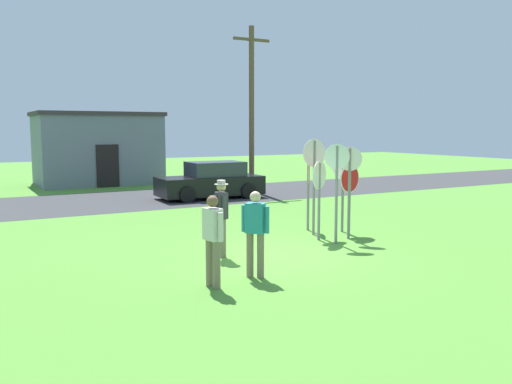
{
  "coord_description": "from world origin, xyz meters",
  "views": [
    {
      "loc": [
        -6.12,
        -10.38,
        2.88
      ],
      "look_at": [
        0.41,
        1.31,
        1.3
      ],
      "focal_mm": 37.8,
      "sensor_mm": 36.0,
      "label": 1
    }
  ],
  "objects_px": {
    "parked_car_on_street": "(211,182)",
    "stop_sign_leaning_right": "(350,187)",
    "stop_sign_tallest": "(314,170)",
    "stop_sign_leaning_left": "(308,183)",
    "person_on_left": "(213,236)",
    "stop_sign_rear_left": "(337,178)",
    "person_near_signs": "(221,212)",
    "stop_sign_low_front": "(343,180)",
    "stop_sign_center_cluster": "(349,178)",
    "person_in_blue": "(255,229)",
    "utility_pole": "(252,106)",
    "stop_sign_nearest": "(319,186)"
  },
  "relations": [
    {
      "from": "stop_sign_tallest",
      "to": "person_near_signs",
      "type": "bearing_deg",
      "value": -162.47
    },
    {
      "from": "stop_sign_tallest",
      "to": "person_in_blue",
      "type": "xyz_separation_m",
      "value": [
        -3.45,
        -2.93,
        -0.83
      ]
    },
    {
      "from": "utility_pole",
      "to": "person_on_left",
      "type": "height_order",
      "value": "utility_pole"
    },
    {
      "from": "stop_sign_low_front",
      "to": "person_on_left",
      "type": "distance_m",
      "value": 6.25
    },
    {
      "from": "utility_pole",
      "to": "stop_sign_tallest",
      "type": "relative_size",
      "value": 2.85
    },
    {
      "from": "stop_sign_rear_left",
      "to": "person_on_left",
      "type": "height_order",
      "value": "stop_sign_rear_left"
    },
    {
      "from": "utility_pole",
      "to": "stop_sign_low_front",
      "type": "relative_size",
      "value": 3.44
    },
    {
      "from": "stop_sign_low_front",
      "to": "person_near_signs",
      "type": "distance_m",
      "value": 4.39
    },
    {
      "from": "stop_sign_leaning_right",
      "to": "person_in_blue",
      "type": "height_order",
      "value": "stop_sign_leaning_right"
    },
    {
      "from": "stop_sign_low_front",
      "to": "utility_pole",
      "type": "bearing_deg",
      "value": 75.69
    },
    {
      "from": "stop_sign_low_front",
      "to": "person_in_blue",
      "type": "xyz_separation_m",
      "value": [
        -4.41,
        -2.9,
        -0.51
      ]
    },
    {
      "from": "stop_sign_nearest",
      "to": "stop_sign_rear_left",
      "type": "bearing_deg",
      "value": -77.43
    },
    {
      "from": "stop_sign_center_cluster",
      "to": "person_in_blue",
      "type": "bearing_deg",
      "value": -152.6
    },
    {
      "from": "stop_sign_leaning_right",
      "to": "stop_sign_low_front",
      "type": "height_order",
      "value": "stop_sign_low_front"
    },
    {
      "from": "parked_car_on_street",
      "to": "stop_sign_leaning_left",
      "type": "relative_size",
      "value": 2.16
    },
    {
      "from": "stop_sign_leaning_left",
      "to": "person_on_left",
      "type": "xyz_separation_m",
      "value": [
        -4.69,
        -3.77,
        -0.4
      ]
    },
    {
      "from": "stop_sign_rear_left",
      "to": "stop_sign_low_front",
      "type": "bearing_deg",
      "value": 46.12
    },
    {
      "from": "stop_sign_nearest",
      "to": "stop_sign_low_front",
      "type": "distance_m",
      "value": 1.38
    },
    {
      "from": "stop_sign_low_front",
      "to": "stop_sign_rear_left",
      "type": "bearing_deg",
      "value": -133.88
    },
    {
      "from": "parked_car_on_street",
      "to": "person_near_signs",
      "type": "bearing_deg",
      "value": -113.31
    },
    {
      "from": "utility_pole",
      "to": "person_on_left",
      "type": "distance_m",
      "value": 15.5
    },
    {
      "from": "parked_car_on_street",
      "to": "stop_sign_tallest",
      "type": "distance_m",
      "value": 8.58
    },
    {
      "from": "stop_sign_rear_left",
      "to": "stop_sign_center_cluster",
      "type": "bearing_deg",
      "value": 25.38
    },
    {
      "from": "stop_sign_leaning_right",
      "to": "stop_sign_center_cluster",
      "type": "bearing_deg",
      "value": -130.34
    },
    {
      "from": "stop_sign_nearest",
      "to": "stop_sign_center_cluster",
      "type": "distance_m",
      "value": 0.85
    },
    {
      "from": "stop_sign_low_front",
      "to": "person_near_signs",
      "type": "bearing_deg",
      "value": -166.7
    },
    {
      "from": "stop_sign_tallest",
      "to": "stop_sign_low_front",
      "type": "distance_m",
      "value": 1.01
    },
    {
      "from": "parked_car_on_street",
      "to": "stop_sign_leaning_right",
      "type": "xyz_separation_m",
      "value": [
        0.03,
        -8.95,
        0.63
      ]
    },
    {
      "from": "stop_sign_nearest",
      "to": "stop_sign_low_front",
      "type": "height_order",
      "value": "stop_sign_low_front"
    },
    {
      "from": "stop_sign_nearest",
      "to": "person_near_signs",
      "type": "relative_size",
      "value": 1.18
    },
    {
      "from": "parked_car_on_street",
      "to": "stop_sign_tallest",
      "type": "xyz_separation_m",
      "value": [
        -0.81,
        -8.47,
        1.1
      ]
    },
    {
      "from": "stop_sign_leaning_left",
      "to": "parked_car_on_street",
      "type": "bearing_deg",
      "value": 85.9
    },
    {
      "from": "stop_sign_tallest",
      "to": "stop_sign_leaning_right",
      "type": "distance_m",
      "value": 1.08
    },
    {
      "from": "utility_pole",
      "to": "parked_car_on_street",
      "type": "bearing_deg",
      "value": -152.73
    },
    {
      "from": "stop_sign_low_front",
      "to": "stop_sign_leaning_left",
      "type": "bearing_deg",
      "value": 136.92
    },
    {
      "from": "utility_pole",
      "to": "stop_sign_nearest",
      "type": "distance_m",
      "value": 11.42
    },
    {
      "from": "parked_car_on_street",
      "to": "stop_sign_rear_left",
      "type": "xyz_separation_m",
      "value": [
        -0.97,
        -9.67,
        0.97
      ]
    },
    {
      "from": "stop_sign_nearest",
      "to": "person_in_blue",
      "type": "xyz_separation_m",
      "value": [
        -3.16,
        -2.3,
        -0.45
      ]
    },
    {
      "from": "stop_sign_rear_left",
      "to": "stop_sign_leaning_left",
      "type": "relative_size",
      "value": 1.24
    },
    {
      "from": "person_in_blue",
      "to": "utility_pole",
      "type": "bearing_deg",
      "value": 61.54
    },
    {
      "from": "utility_pole",
      "to": "parked_car_on_street",
      "type": "xyz_separation_m",
      "value": [
        -2.67,
        -1.38,
        -3.21
      ]
    },
    {
      "from": "stop_sign_leaning_right",
      "to": "stop_sign_tallest",
      "type": "bearing_deg",
      "value": 150.31
    },
    {
      "from": "stop_sign_rear_left",
      "to": "stop_sign_leaning_left",
      "type": "xyz_separation_m",
      "value": [
        0.41,
        1.83,
        -0.31
      ]
    },
    {
      "from": "utility_pole",
      "to": "parked_car_on_street",
      "type": "height_order",
      "value": "utility_pole"
    },
    {
      "from": "stop_sign_low_front",
      "to": "person_in_blue",
      "type": "distance_m",
      "value": 5.3
    },
    {
      "from": "stop_sign_center_cluster",
      "to": "person_in_blue",
      "type": "distance_m",
      "value": 4.49
    },
    {
      "from": "stop_sign_leaning_right",
      "to": "person_near_signs",
      "type": "height_order",
      "value": "stop_sign_leaning_right"
    },
    {
      "from": "stop_sign_tallest",
      "to": "stop_sign_center_cluster",
      "type": "bearing_deg",
      "value": -60.93
    },
    {
      "from": "parked_car_on_street",
      "to": "stop_sign_tallest",
      "type": "height_order",
      "value": "stop_sign_tallest"
    },
    {
      "from": "stop_sign_nearest",
      "to": "person_on_left",
      "type": "relative_size",
      "value": 1.22
    }
  ]
}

